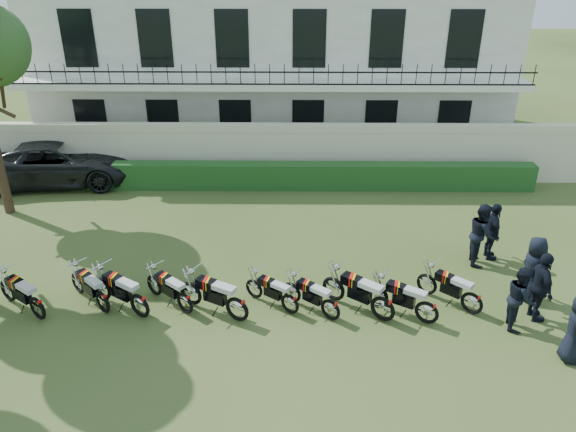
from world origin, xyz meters
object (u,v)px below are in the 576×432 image
Objects in this scene: officer_4 at (482,234)px; suv at (59,162)px; motorcycle_1 at (102,297)px; motorcycle_2 at (139,300)px; motorcycle_3 at (184,298)px; motorcycle_6 at (331,305)px; officer_1 at (520,297)px; motorcycle_0 at (36,303)px; motorcycle_5 at (290,300)px; motorcycle_9 at (473,298)px; officer_5 at (493,232)px; officer_2 at (541,287)px; motorcycle_8 at (427,307)px; motorcycle_7 at (383,303)px; motorcycle_4 at (237,304)px; officer_3 at (533,269)px.

suv is at bearing 75.73° from officer_4.
motorcycle_2 reaches higher than motorcycle_1.
motorcycle_1 reaches higher than motorcycle_3.
motorcycle_2 is at bearing 127.76° from motorcycle_6.
motorcycle_2 is at bearing 99.23° from officer_1.
suv reaches higher than motorcycle_0.
motorcycle_2 is at bearing 114.85° from officer_4.
motorcycle_5 is 0.99× the size of motorcycle_9.
officer_2 is at bearing -173.27° from officer_5.
motorcycle_8 is at bearing -54.53° from motorcycle_6.
motorcycle_7 is at bearing -134.40° from suv.
motorcycle_7 is at bearing -54.67° from motorcycle_0.
motorcycle_4 is 7.46m from officer_2.
motorcycle_9 is 1.62m from officer_2.
motorcycle_6 is at bearing 118.97° from motorcycle_8.
officer_4 is (6.82, 2.96, 0.40)m from motorcycle_4.
officer_3 reaches higher than motorcycle_7.
officer_4 is (2.15, 3.01, 0.44)m from motorcycle_8.
motorcycle_9 is at bearing 81.55° from officer_2.
motorcycle_5 is 0.77× the size of officer_4.
officer_4 is at bearing 10.67° from officer_2.
officer_2 is 1.00× the size of officer_4.
motorcycle_0 is 1.14× the size of motorcycle_9.
motorcycle_1 is at bearing 113.22° from motorcycle_4.
motorcycle_8 is (4.67, -0.05, -0.04)m from motorcycle_4.
motorcycle_7 is at bearing 140.01° from officer_4.
motorcycle_4 reaches higher than motorcycle_0.
motorcycle_3 is at bearing 124.75° from motorcycle_6.
officer_1 is at bearing -62.09° from motorcycle_4.
motorcycle_7 is at bearing 98.21° from officer_1.
suv reaches higher than motorcycle_6.
motorcycle_6 is (2.31, 0.07, -0.08)m from motorcycle_4.
motorcycle_7 reaches higher than motorcycle_3.
officer_3 is (0.75, 1.18, 0.08)m from officer_1.
officer_1 is (2.18, -0.04, 0.34)m from motorcycle_8.
officer_2 is (8.80, -0.11, 0.47)m from motorcycle_3.
officer_3 is (1.71, 0.72, 0.43)m from motorcycle_9.
motorcycle_8 is 4.14m from officer_5.
motorcycle_8 is at bearing 99.47° from officer_1.
motorcycle_5 is 1.04m from motorcycle_6.
motorcycle_3 is at bearing 111.05° from officer_5.
motorcycle_7 is at bearing 117.00° from motorcycle_8.
officer_2 is (3.84, 0.16, 0.40)m from motorcycle_7.
officer_2 reaches higher than motorcycle_0.
motorcycle_7 is (7.05, -0.28, 0.06)m from motorcycle_1.
motorcycle_9 is 2.78m from officer_4.
motorcycle_8 is (6.03, -0.36, 0.03)m from motorcycle_3.
motorcycle_9 is at bearing -49.23° from motorcycle_3.
officer_5 is at bearing -31.20° from motorcycle_3.
motorcycle_6 is at bearing 125.89° from motorcycle_7.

